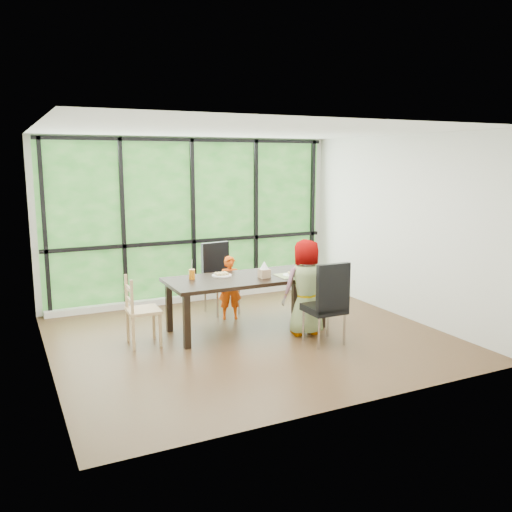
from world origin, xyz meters
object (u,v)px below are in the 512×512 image
at_px(orange_cup, 192,274).
at_px(tissue_box, 264,273).
at_px(chair_window_leather, 222,279).
at_px(child_older, 307,287).
at_px(plate_far, 222,275).
at_px(plate_near, 291,275).
at_px(dining_table, 246,303).
at_px(green_cup, 314,270).
at_px(chair_interior_leather, 324,303).
at_px(white_mug, 309,267).
at_px(chair_end_beech, 143,310).
at_px(child_toddler, 230,288).

height_order(orange_cup, tissue_box, orange_cup).
distance_m(chair_window_leather, child_older, 1.58).
bearing_deg(chair_window_leather, tissue_box, -87.06).
bearing_deg(plate_far, plate_near, -23.84).
distance_m(dining_table, green_cup, 1.05).
xyz_separation_m(chair_interior_leather, white_mug, (0.38, 1.00, 0.25)).
distance_m(chair_window_leather, plate_near, 1.26).
xyz_separation_m(dining_table, white_mug, (1.03, 0.05, 0.42)).
bearing_deg(plate_far, chair_end_beech, -170.71).
relative_size(chair_window_leather, white_mug, 12.82).
relative_size(chair_end_beech, tissue_box, 6.52).
distance_m(dining_table, chair_window_leather, 0.92).
relative_size(chair_window_leather, child_toddler, 1.14).
relative_size(chair_interior_leather, child_toddler, 1.14).
bearing_deg(tissue_box, chair_end_beech, 174.68).
relative_size(child_toddler, plate_near, 4.34).
xyz_separation_m(orange_cup, white_mug, (1.75, -0.15, -0.02)).
height_order(chair_end_beech, child_older, child_older).
height_order(chair_window_leather, chair_end_beech, chair_window_leather).
xyz_separation_m(chair_window_leather, orange_cup, (-0.72, -0.70, 0.28)).
distance_m(green_cup, tissue_box, 0.72).
height_order(dining_table, green_cup, green_cup).
xyz_separation_m(chair_window_leather, chair_interior_leather, (0.65, -1.86, 0.00)).
height_order(chair_interior_leather, tissue_box, chair_interior_leather).
xyz_separation_m(child_toddler, plate_near, (0.59, -0.77, 0.28)).
xyz_separation_m(dining_table, plate_near, (0.59, -0.19, 0.38)).
distance_m(chair_window_leather, chair_interior_leather, 1.97).
relative_size(plate_near, orange_cup, 1.65).
bearing_deg(orange_cup, child_toddler, 27.74).
bearing_deg(chair_end_beech, child_toddler, -66.74).
height_order(child_toddler, child_older, child_older).
xyz_separation_m(orange_cup, tissue_box, (0.92, -0.35, -0.01)).
distance_m(child_older, plate_far, 1.19).
relative_size(dining_table, child_older, 1.68).
distance_m(orange_cup, white_mug, 1.76).
height_order(chair_window_leather, child_toddler, chair_window_leather).
distance_m(chair_end_beech, child_older, 2.17).
bearing_deg(child_older, dining_table, -31.20).
height_order(chair_window_leather, green_cup, chair_window_leather).
bearing_deg(child_toddler, chair_end_beech, -139.82).
xyz_separation_m(child_older, orange_cup, (-1.36, 0.74, 0.16)).
relative_size(child_toddler, plate_far, 3.42).
xyz_separation_m(child_toddler, tissue_box, (0.20, -0.72, 0.34)).
height_order(plate_near, white_mug, white_mug).
height_order(chair_window_leather, plate_far, chair_window_leather).
xyz_separation_m(chair_interior_leather, plate_far, (-0.94, 1.15, 0.22)).
xyz_separation_m(child_older, white_mug, (0.38, 0.58, 0.14)).
distance_m(plate_far, orange_cup, 0.44).
bearing_deg(chair_end_beech, white_mug, -87.36).
relative_size(child_older, plate_near, 5.98).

